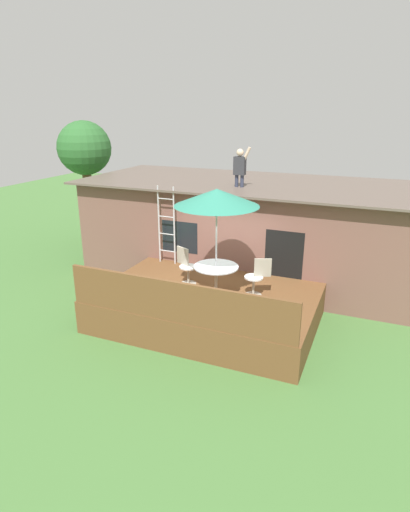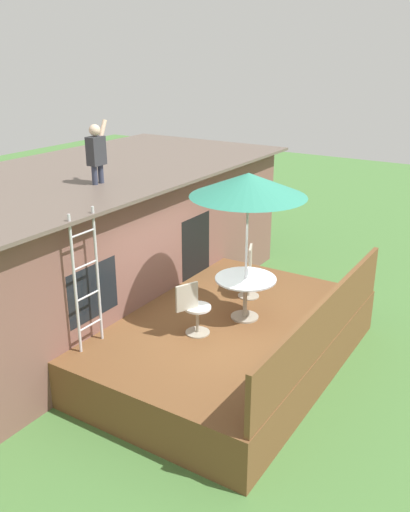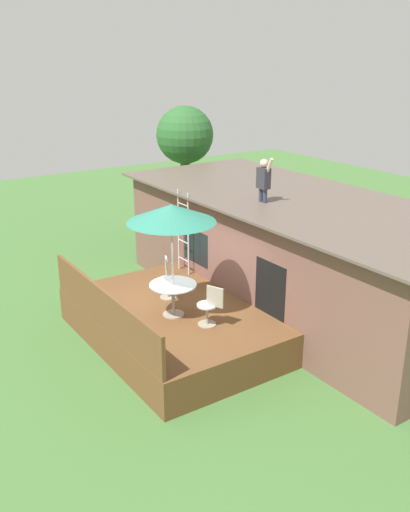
{
  "view_description": "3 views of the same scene",
  "coord_description": "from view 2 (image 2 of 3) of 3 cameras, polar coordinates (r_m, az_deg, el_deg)",
  "views": [
    {
      "loc": [
        3.61,
        -8.76,
        4.99
      ],
      "look_at": [
        -0.34,
        0.62,
        1.45
      ],
      "focal_mm": 29.86,
      "sensor_mm": 36.0,
      "label": 1
    },
    {
      "loc": [
        -7.32,
        -4.15,
        5.16
      ],
      "look_at": [
        0.42,
        0.73,
        1.71
      ],
      "focal_mm": 38.57,
      "sensor_mm": 36.0,
      "label": 2
    },
    {
      "loc": [
        10.12,
        -5.95,
        6.31
      ],
      "look_at": [
        0.35,
        0.62,
        2.06
      ],
      "focal_mm": 39.6,
      "sensor_mm": 36.0,
      "label": 3
    }
  ],
  "objects": [
    {
      "name": "person_figure",
      "position": [
        10.02,
        -11.2,
        10.76
      ],
      "size": [
        0.47,
        0.2,
        1.11
      ],
      "color": "#33384C",
      "rests_on": "house"
    },
    {
      "name": "step_ladder",
      "position": [
        8.46,
        -12.18,
        -2.51
      ],
      "size": [
        0.52,
        0.04,
        2.2
      ],
      "color": "silver",
      "rests_on": "deck"
    },
    {
      "name": "patio_table",
      "position": [
        9.37,
        4.22,
        -3.18
      ],
      "size": [
        1.04,
        1.04,
        0.74
      ],
      "color": "#A59E8C",
      "rests_on": "deck"
    },
    {
      "name": "ground_plane",
      "position": [
        9.87,
        2.32,
        -10.88
      ],
      "size": [
        40.0,
        40.0,
        0.0
      ],
      "primitive_type": "plane",
      "color": "#477538"
    },
    {
      "name": "house",
      "position": [
        11.29,
        -13.59,
        0.88
      ],
      "size": [
        10.5,
        4.5,
        2.9
      ],
      "color": "brown",
      "rests_on": "ground"
    },
    {
      "name": "patio_chair_left",
      "position": [
        8.86,
        -1.18,
        -5.5
      ],
      "size": [
        0.59,
        0.44,
        0.92
      ],
      "rotation": [
        0.0,
        0.0,
        -0.41
      ],
      "color": "#A59E8C",
      "rests_on": "deck"
    },
    {
      "name": "deck",
      "position": [
        9.67,
        2.36,
        -8.86
      ],
      "size": [
        5.17,
        3.54,
        0.8
      ],
      "primitive_type": "cube",
      "color": "brown",
      "rests_on": "ground"
    },
    {
      "name": "patio_umbrella",
      "position": [
        8.8,
        4.52,
        7.37
      ],
      "size": [
        1.9,
        1.9,
        2.54
      ],
      "color": "silver",
      "rests_on": "deck"
    },
    {
      "name": "patio_chair_right",
      "position": [
        10.29,
        4.63,
        -1.7
      ],
      "size": [
        0.59,
        0.44,
        0.92
      ],
      "rotation": [
        0.0,
        0.0,
        -2.73
      ],
      "color": "#A59E8C",
      "rests_on": "deck"
    },
    {
      "name": "deck_railing",
      "position": [
        8.65,
        12.42,
        -6.75
      ],
      "size": [
        5.07,
        0.08,
        0.9
      ],
      "primitive_type": "cube",
      "color": "brown",
      "rests_on": "deck"
    }
  ]
}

